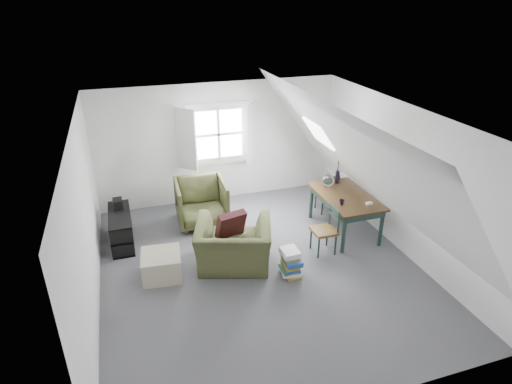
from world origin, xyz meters
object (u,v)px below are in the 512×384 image
object	(u,v)px
armchair_far	(203,222)
dining_table	(346,200)
ottoman	(162,265)
dining_chair_far	(327,192)
magazine_stack	(291,263)
armchair_near	(234,265)
media_shelf	(121,230)
dining_chair_near	(326,230)

from	to	relation	value
armchair_far	dining_table	world-z (taller)	dining_table
armchair_far	ottoman	world-z (taller)	armchair_far
dining_chair_far	magazine_stack	xyz separation A→B (m)	(-1.52, -1.80, -0.21)
dining_chair_far	armchair_far	bearing A→B (deg)	-19.76
armchair_near	armchair_far	size ratio (longest dim) A/B	1.24
ottoman	dining_chair_far	bearing A→B (deg)	19.05
armchair_near	media_shelf	size ratio (longest dim) A/B	1.06
ottoman	dining_table	size ratio (longest dim) A/B	0.41
ottoman	media_shelf	bearing A→B (deg)	115.04
dining_chair_far	media_shelf	xyz separation A→B (m)	(-4.03, 0.01, -0.18)
dining_chair_far	media_shelf	bearing A→B (deg)	-12.92
armchair_near	dining_chair_near	size ratio (longest dim) A/B	1.43
armchair_far	magazine_stack	size ratio (longest dim) A/B	2.12
dining_table	media_shelf	size ratio (longest dim) A/B	1.33
media_shelf	magazine_stack	size ratio (longest dim) A/B	2.46
dining_table	magazine_stack	xyz separation A→B (m)	(-1.46, -0.99, -0.41)
magazine_stack	dining_chair_near	bearing A→B (deg)	29.06
dining_table	magazine_stack	distance (m)	1.81
armchair_near	dining_table	world-z (taller)	dining_table
armchair_far	magazine_stack	bearing A→B (deg)	-62.14
dining_chair_near	magazine_stack	distance (m)	0.96
dining_table	media_shelf	xyz separation A→B (m)	(-3.97, 0.82, -0.38)
media_shelf	magazine_stack	bearing A→B (deg)	-33.87
armchair_near	armchair_far	xyz separation A→B (m)	(-0.21, 1.57, 0.00)
ottoman	magazine_stack	xyz separation A→B (m)	(1.94, -0.60, 0.03)
armchair_far	ottoman	bearing A→B (deg)	-119.70
dining_table	dining_chair_far	xyz separation A→B (m)	(0.05, 0.81, -0.21)
armchair_near	media_shelf	bearing A→B (deg)	-18.77
dining_table	media_shelf	distance (m)	4.07
dining_table	dining_chair_near	world-z (taller)	dining_chair_near
dining_chair_near	magazine_stack	xyz separation A→B (m)	(-0.82, -0.45, -0.20)
dining_chair_near	armchair_near	bearing A→B (deg)	-86.23
ottoman	dining_chair_near	distance (m)	2.77
dining_table	media_shelf	bearing A→B (deg)	170.85
dining_chair_far	magazine_stack	distance (m)	2.36
magazine_stack	ottoman	bearing A→B (deg)	162.78
armchair_far	media_shelf	world-z (taller)	media_shelf
armchair_near	dining_chair_near	bearing A→B (deg)	-165.22
armchair_far	ottoman	size ratio (longest dim) A/B	1.59
dining_table	dining_chair_near	bearing A→B (deg)	-137.97
armchair_far	media_shelf	xyz separation A→B (m)	(-1.51, -0.30, 0.26)
dining_chair_near	ottoman	bearing A→B (deg)	-86.42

